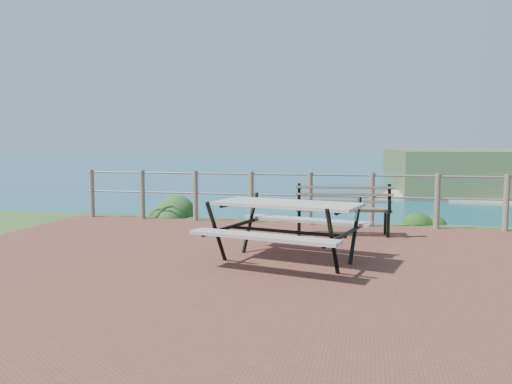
% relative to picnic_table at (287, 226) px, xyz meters
% --- Properties ---
extents(ground, '(10.00, 7.00, 0.12)m').
position_rel_picnic_table_xyz_m(ground, '(-0.06, -0.18, -0.50)').
color(ground, brown).
rests_on(ground, ground).
extents(ocean, '(1200.00, 1200.00, 0.00)m').
position_rel_picnic_table_xyz_m(ocean, '(-0.06, 199.82, -0.50)').
color(ocean, '#157883').
rests_on(ocean, ground).
extents(safety_railing, '(9.40, 0.10, 1.00)m').
position_rel_picnic_table_xyz_m(safety_railing, '(-0.06, 3.17, 0.08)').
color(safety_railing, '#6B5B4C').
rests_on(safety_railing, ground).
extents(picnic_table, '(1.97, 1.57, 0.78)m').
position_rel_picnic_table_xyz_m(picnic_table, '(0.00, 0.00, 0.00)').
color(picnic_table, gray).
rests_on(picnic_table, ground).
extents(park_bench, '(1.61, 0.57, 0.89)m').
position_rel_picnic_table_xyz_m(park_bench, '(0.61, 2.14, 0.09)').
color(park_bench, brown).
rests_on(park_bench, ground).
extents(shrub_lip_west, '(0.87, 0.87, 0.65)m').
position_rel_picnic_table_xyz_m(shrub_lip_west, '(-3.04, 3.72, -0.50)').
color(shrub_lip_west, '#1F5221').
rests_on(shrub_lip_west, ground).
extents(shrub_lip_east, '(0.73, 0.73, 0.46)m').
position_rel_picnic_table_xyz_m(shrub_lip_east, '(2.14, 4.03, -0.50)').
color(shrub_lip_east, '#1F3F13').
rests_on(shrub_lip_east, ground).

